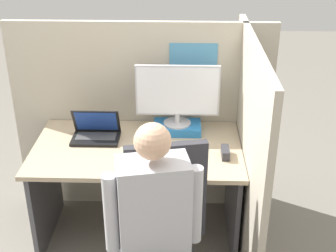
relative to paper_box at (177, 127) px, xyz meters
name	(u,v)px	position (x,y,z in m)	size (l,w,h in m)	color
cubicle_panel_back	(143,119)	(-0.25, 0.18, -0.02)	(1.85, 0.05, 1.44)	#B7AD99
cubicle_panel_right	(247,154)	(0.45, -0.31, -0.03)	(0.04, 1.43, 1.44)	#B7AD99
desk	(138,171)	(-0.26, -0.23, -0.21)	(1.35, 0.77, 0.72)	tan
paper_box	(177,127)	(0.00, 0.00, 0.00)	(0.33, 0.20, 0.06)	#236BAD
monitor	(177,93)	(0.00, 0.00, 0.25)	(0.56, 0.19, 0.42)	#B2B2B7
laptop	(96,133)	(-0.54, -0.13, 0.01)	(0.31, 0.21, 0.21)	black
mouse	(133,150)	(-0.28, -0.31, -0.01)	(0.07, 0.04, 0.03)	silver
stapler	(225,153)	(0.31, -0.34, 0.00)	(0.05, 0.12, 0.06)	#2D2D33
carrot_toy	(131,159)	(-0.28, -0.42, -0.01)	(0.04, 0.14, 0.04)	orange
office_chair	(160,244)	(-0.08, -0.94, -0.22)	(0.55, 0.59, 1.05)	#2D2D33
person	(151,231)	(-0.11, -1.10, -0.01)	(0.47, 0.47, 1.29)	black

